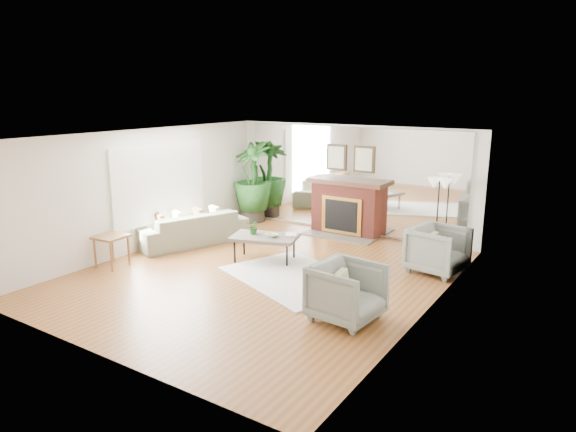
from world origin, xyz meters
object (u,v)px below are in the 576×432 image
Objects in this scene: armchair_front at (347,292)px; potted_ficus at (252,179)px; coffee_table at (265,238)px; side_table at (111,241)px; fireplace at (345,206)px; sofa at (192,228)px; armchair_back at (438,250)px; floor_lamp at (439,189)px.

potted_ficus is (-4.66, 3.97, 0.66)m from armchair_front.
coffee_table is 3.28m from potted_ficus.
armchair_front reaches higher than side_table.
fireplace reaches higher than potted_ficus.
coffee_table is at bearing 107.95° from sofa.
potted_ficus is (-5.14, 1.26, 0.65)m from armchair_back.
sofa is 5.27m from floor_lamp.
fireplace is at bearing 175.82° from floor_lamp.
coffee_table is at bearing -99.55° from fireplace.
fireplace is 1.34× the size of floor_lamp.
armchair_back is at bearing -28.62° from fireplace.
floor_lamp is at bearing 4.99° from armchair_front.
armchair_back is (3.04, 1.18, -0.03)m from coffee_table.
fireplace is 2.27m from floor_lamp.
armchair_front is at bearing 91.03° from sofa.
fireplace is at bearing 80.45° from coffee_table.
armchair_back is 1.54× the size of side_table.
floor_lamp is at bearing -4.18° from fireplace.
fireplace reaches higher than floor_lamp.
sofa is 2.45m from potted_ficus.
armchair_back is at bearing 21.16° from coffee_table.
armchair_front is (2.55, -1.54, -0.04)m from coffee_table.
sofa reaches higher than side_table.
fireplace is 2.58m from potted_ficus.
potted_ficus reaches higher than floor_lamp.
potted_ficus reaches higher than side_table.
armchair_front is 6.16m from potted_ficus.
fireplace is 2.64m from coffee_table.
potted_ficus reaches higher than armchair_front.
armchair_back is at bearing -71.33° from floor_lamp.
armchair_back reaches higher than sofa.
floor_lamp is (4.82, 4.29, 0.80)m from side_table.
sofa is at bearing -87.76° from potted_ficus.
coffee_table is 1.53× the size of armchair_front.
armchair_back is (5.05, 1.08, 0.08)m from sofa.
armchair_front is (4.57, -1.64, 0.08)m from sofa.
armchair_front is 0.61× the size of floor_lamp.
floor_lamp reaches higher than armchair_front.
armchair_front is 4.07m from floor_lamp.
sofa is at bearing 76.11° from armchair_front.
coffee_table is 2.98m from armchair_front.
coffee_table is at bearing 120.72° from armchair_back.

